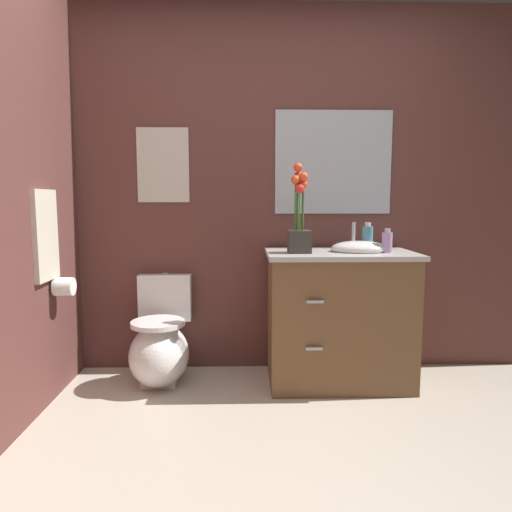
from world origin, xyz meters
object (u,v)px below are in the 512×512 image
at_px(lotion_bottle, 387,242).
at_px(wall_poster, 163,165).
at_px(vanity_cabinet, 339,316).
at_px(flower_vase, 299,220).
at_px(wall_mirror, 333,162).
at_px(toilet_paper_roll, 64,286).
at_px(soap_bottle, 367,238).
at_px(toilet, 160,346).
at_px(hanging_towel, 46,235).

distance_m(lotion_bottle, wall_poster, 1.57).
bearing_deg(wall_poster, vanity_cabinet, -14.13).
relative_size(flower_vase, wall_poster, 1.11).
relative_size(flower_vase, wall_mirror, 0.69).
bearing_deg(wall_mirror, toilet_paper_roll, -164.67).
bearing_deg(wall_mirror, soap_bottle, -55.64).
bearing_deg(toilet, lotion_bottle, -3.49).
relative_size(hanging_towel, toilet_paper_roll, 4.73).
height_order(toilet, flower_vase, flower_vase).
xyz_separation_m(wall_mirror, toilet_paper_roll, (-1.69, -0.46, -0.77)).
bearing_deg(wall_mirror, vanity_cabinet, -89.47).
distance_m(soap_bottle, toilet_paper_roll, 1.90).
relative_size(toilet, wall_poster, 1.38).
xyz_separation_m(toilet, soap_bottle, (1.35, 0.00, 0.71)).
bearing_deg(wall_poster, lotion_bottle, -13.83).
height_order(toilet, toilet_paper_roll, toilet_paper_roll).
xyz_separation_m(soap_bottle, wall_mirror, (-0.18, 0.26, 0.50)).
bearing_deg(hanging_towel, wall_poster, 43.52).
relative_size(vanity_cabinet, hanging_towel, 2.01).
relative_size(vanity_cabinet, flower_vase, 1.88).
distance_m(hanging_towel, toilet_paper_roll, 0.33).
height_order(lotion_bottle, wall_mirror, wall_mirror).
xyz_separation_m(vanity_cabinet, hanging_towel, (-1.75, -0.26, 0.55)).
height_order(flower_vase, toilet_paper_roll, flower_vase).
xyz_separation_m(flower_vase, wall_mirror, (0.27, 0.34, 0.38)).
height_order(wall_poster, wall_mirror, wall_mirror).
distance_m(lotion_bottle, wall_mirror, 0.69).
bearing_deg(wall_poster, hanging_towel, -136.48).
height_order(wall_poster, hanging_towel, wall_poster).
relative_size(wall_mirror, hanging_towel, 1.54).
height_order(flower_vase, soap_bottle, flower_vase).
height_order(vanity_cabinet, soap_bottle, soap_bottle).
relative_size(flower_vase, soap_bottle, 3.02).
xyz_separation_m(toilet, toilet_paper_roll, (-0.53, -0.20, 0.44)).
xyz_separation_m(wall_poster, toilet_paper_roll, (-0.53, -0.46, -0.75)).
distance_m(toilet, hanging_towel, 0.99).
bearing_deg(toilet, toilet_paper_roll, -159.56).
height_order(vanity_cabinet, wall_poster, wall_poster).
height_order(toilet, hanging_towel, hanging_towel).
bearing_deg(flower_vase, toilet, 175.10).
height_order(lotion_bottle, hanging_towel, hanging_towel).
height_order(toilet, soap_bottle, soap_bottle).
distance_m(soap_bottle, wall_mirror, 0.59).
bearing_deg(toilet, wall_mirror, 12.93).
relative_size(wall_mirror, toilet_paper_roll, 7.27).
height_order(lotion_bottle, wall_poster, wall_poster).
distance_m(wall_poster, toilet_paper_roll, 1.03).
xyz_separation_m(flower_vase, lotion_bottle, (0.55, -0.01, -0.14)).
relative_size(toilet, vanity_cabinet, 0.66).
relative_size(lotion_bottle, hanging_towel, 0.29).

